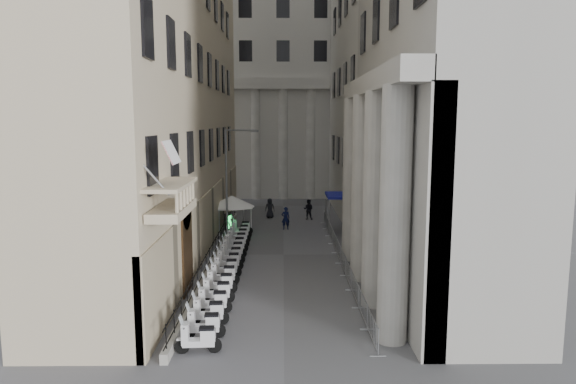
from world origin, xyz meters
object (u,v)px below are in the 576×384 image
pedestrian_a (286,218)px  security_tent (237,202)px  scooter_0 (199,353)px  pedestrian_b (308,209)px  info_kiosk (228,224)px  street_lamp (230,175)px

pedestrian_a → security_tent: bearing=10.0°
security_tent → pedestrian_a: bearing=16.1°
scooter_0 → pedestrian_b: 26.72m
scooter_0 → pedestrian_b: pedestrian_b is taller
security_tent → info_kiosk: size_ratio=2.05×
info_kiosk → security_tent: bearing=79.9°
security_tent → pedestrian_a: 4.21m
info_kiosk → street_lamp: bearing=-58.4°
pedestrian_b → street_lamp: bearing=67.7°
security_tent → pedestrian_b: bearing=42.1°
scooter_0 → street_lamp: 18.80m
street_lamp → info_kiosk: street_lamp is taller
street_lamp → info_kiosk: 4.26m
pedestrian_a → pedestrian_b: (2.03, 4.16, -0.01)m
street_lamp → pedestrian_b: size_ratio=4.47×
scooter_0 → pedestrian_a: size_ratio=0.82×
security_tent → street_lamp: size_ratio=0.44×
pedestrian_b → info_kiosk: bearing=59.5°
scooter_0 → info_kiosk: 19.85m
info_kiosk → scooter_0: bearing=-68.8°
info_kiosk → pedestrian_b: bearing=63.1°
security_tent → scooter_0: bearing=-88.9°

